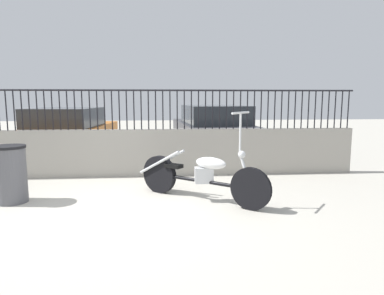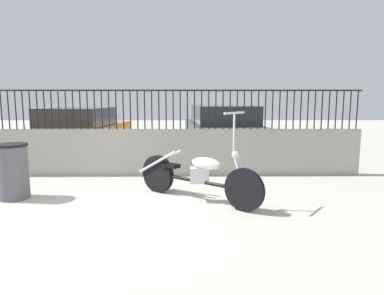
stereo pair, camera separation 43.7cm
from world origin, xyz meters
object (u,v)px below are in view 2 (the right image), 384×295
at_px(motorcycle_black, 192,175).
at_px(trash_bin, 13,171).
at_px(car_dark_grey, 222,130).
at_px(car_orange, 80,130).

height_order(motorcycle_black, trash_bin, motorcycle_black).
bearing_deg(trash_bin, car_dark_grey, 49.19).
bearing_deg(car_dark_grey, trash_bin, 134.33).
height_order(motorcycle_black, car_orange, motorcycle_black).
distance_m(motorcycle_black, car_dark_grey, 4.50).
bearing_deg(trash_bin, car_orange, 94.65).
bearing_deg(car_orange, trash_bin, -170.76).
bearing_deg(car_orange, motorcycle_black, -141.38).
height_order(car_orange, car_dark_grey, car_dark_grey).
relative_size(motorcycle_black, trash_bin, 2.17).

